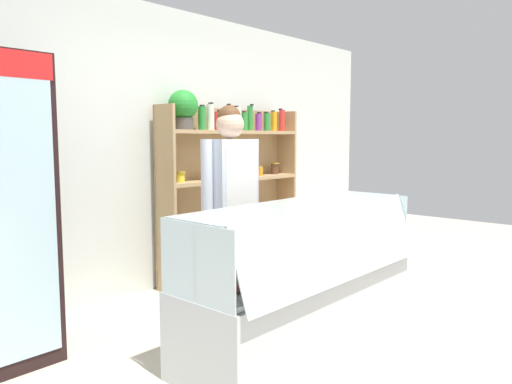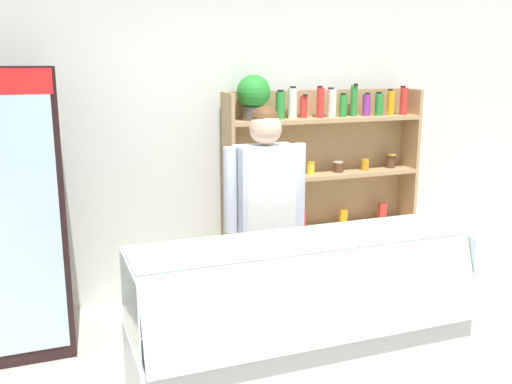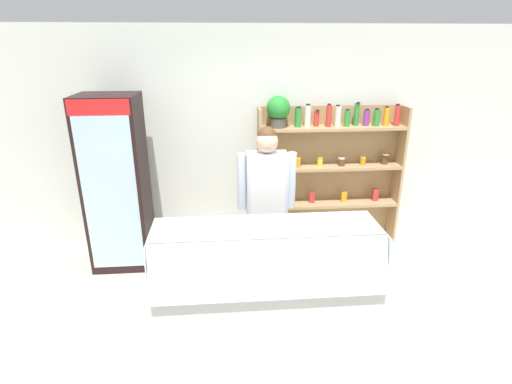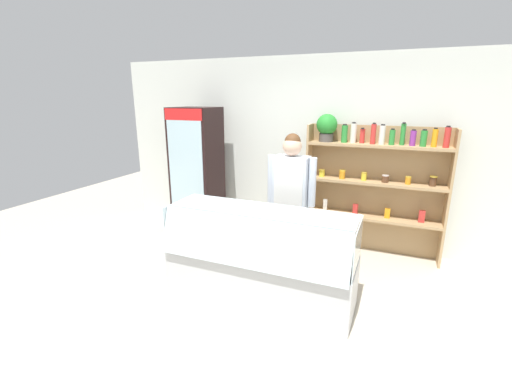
# 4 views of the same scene
# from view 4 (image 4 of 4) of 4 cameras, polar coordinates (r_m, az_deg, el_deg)

# --- Properties ---
(ground_plane) EXTENTS (12.00, 12.00, 0.00)m
(ground_plane) POSITION_cam_4_polar(r_m,az_deg,el_deg) (3.77, 3.52, -18.92)
(ground_plane) COLOR beige
(back_wall) EXTENTS (6.80, 0.10, 2.70)m
(back_wall) POSITION_cam_4_polar(r_m,az_deg,el_deg) (5.13, 11.34, 6.52)
(back_wall) COLOR silver
(back_wall) RESTS_ON ground
(drinks_fridge) EXTENTS (0.65, 0.60, 1.99)m
(drinks_fridge) POSITION_cam_4_polar(r_m,az_deg,el_deg) (5.32, -9.76, 3.00)
(drinks_fridge) COLOR black
(drinks_fridge) RESTS_ON ground
(shelving_unit) EXTENTS (1.82, 0.29, 1.91)m
(shelving_unit) POSITION_cam_4_polar(r_m,az_deg,el_deg) (4.88, 18.20, 2.53)
(shelving_unit) COLOR tan
(shelving_unit) RESTS_ON ground
(deli_display_case) EXTENTS (1.99, 0.71, 1.01)m
(deli_display_case) POSITION_cam_4_polar(r_m,az_deg,el_deg) (3.78, 0.50, -13.13)
(deli_display_case) COLOR silver
(deli_display_case) RESTS_ON ground
(shop_clerk) EXTENTS (0.61, 0.25, 1.72)m
(shop_clerk) POSITION_cam_4_polar(r_m,az_deg,el_deg) (4.18, 5.83, 0.14)
(shop_clerk) COLOR #383D51
(shop_clerk) RESTS_ON ground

